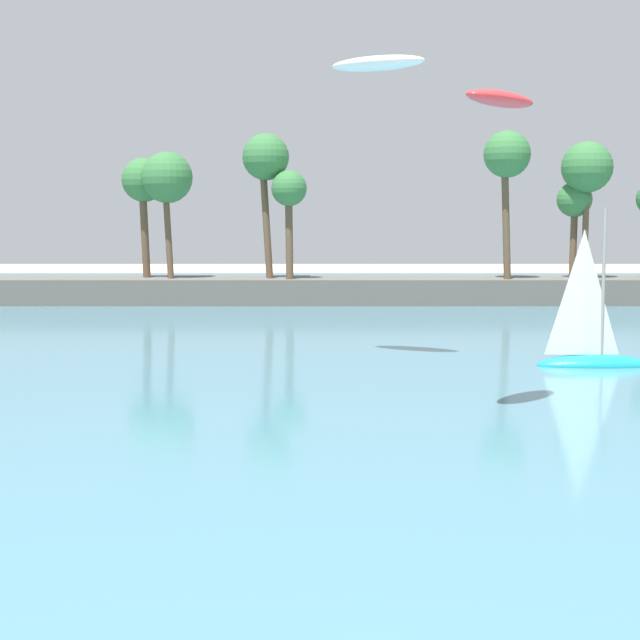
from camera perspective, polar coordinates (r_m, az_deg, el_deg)
name	(u,v)px	position (r m, az deg, el deg)	size (l,w,h in m)	color
sea	(322,314)	(61.14, 0.12, 0.33)	(220.00, 96.69, 0.06)	teal
palm_headland	(344,249)	(69.08, 1.36, 4.10)	(89.95, 6.16, 12.94)	#605B54
sailboat_near_shore	(591,351)	(40.45, 15.22, -1.71)	(4.59, 1.42, 6.64)	teal
kite_aloft_high_over_bay	(376,63)	(40.37, 3.20, 14.41)	(3.96, 1.35, 0.55)	white
kite_aloft_low_near_shore	(498,99)	(29.24, 10.15, 12.32)	(3.21, 1.09, 0.45)	red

